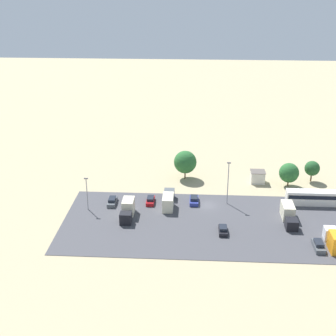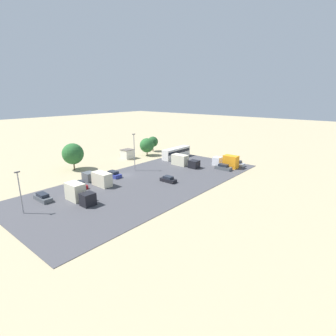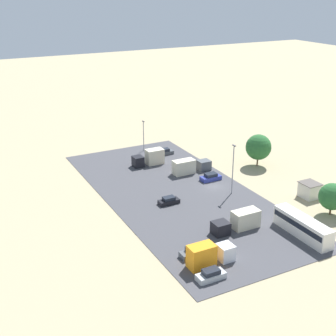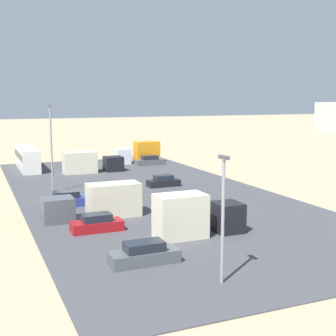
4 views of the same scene
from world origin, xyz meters
The scene contains 19 objects.
ground_plane centered at (0.00, 0.00, 0.00)m, with size 400.00×400.00×0.00m, color tan.
parking_lot_surface centered at (0.00, 8.52, 0.04)m, with size 62.00×28.10×0.08m.
shed_building centered at (-13.01, -13.73, 1.53)m, with size 3.69×3.37×3.04m.
bus centered at (-23.98, -1.87, 1.88)m, with size 11.73×2.62×3.33m.
parked_car_0 centered at (-3.01, 12.20, 0.67)m, with size 1.75×4.04×1.41m.
parked_car_1 centered at (-21.08, 17.16, 0.74)m, with size 1.80×4.66×1.59m.
parked_car_2 centered at (-27.45, 18.21, 0.75)m, with size 1.83×4.30×1.61m.
parked_car_3 centered at (13.09, -0.43, 0.69)m, with size 1.77×4.28×1.47m.
parked_car_4 centered at (21.83, 0.60, 0.71)m, with size 1.78×4.69×1.50m.
parked_car_5 centered at (3.01, -1.04, 0.73)m, with size 2.00×4.45×1.56m.
parked_truck_0 centered at (17.42, 6.45, 1.68)m, with size 2.45×7.36×3.49m.
parked_truck_1 centered at (-17.26, 6.24, 1.52)m, with size 2.45×8.81×3.14m.
parked_truck_2 centered at (8.87, 0.81, 1.51)m, with size 2.39×8.95×3.13m.
parked_truck_3 centered at (-24.13, 16.59, 1.72)m, with size 2.38×7.44×3.58m.
tree_near_shed centered at (-20.37, -11.92, 3.57)m, with size 4.92×4.92×6.03m.
tree_apron_mid centered at (-26.74, -15.09, 3.61)m, with size 3.81×3.81×5.52m.
tree_apron_far centered at (5.46, -15.27, 4.50)m, with size 5.85×5.85×7.43m.
light_pole_lot_centre centered at (26.80, 3.73, 4.36)m, with size 0.90×0.28×7.71m.
light_pole_lot_edge centered at (-4.59, -1.17, 5.61)m, with size 0.90×0.28×10.19m.
Camera 2 is at (42.86, 50.60, 20.31)m, focal length 28.00 mm.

